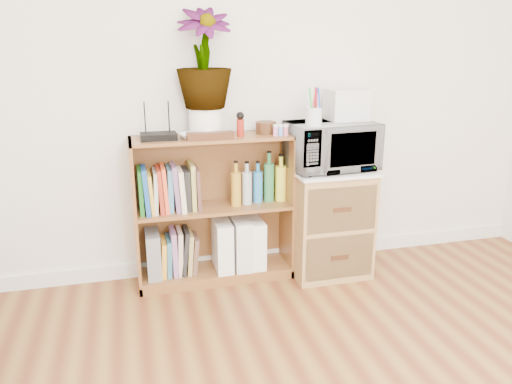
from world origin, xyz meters
name	(u,v)px	position (x,y,z in m)	size (l,w,h in m)	color
skirting_board	(261,256)	(0.00, 2.24, 0.05)	(4.00, 0.02, 0.10)	white
bookshelf	(214,210)	(-0.35, 2.10, 0.47)	(1.00, 0.30, 0.95)	brown
wicker_unit	(327,222)	(0.40, 2.02, 0.35)	(0.50, 0.45, 0.70)	#9E7542
microwave	(331,146)	(0.40, 2.02, 0.87)	(0.54, 0.37, 0.30)	white
pen_cup	(314,117)	(0.24, 1.93, 1.07)	(0.10, 0.10, 0.11)	silver
small_appliance	(347,105)	(0.53, 2.09, 1.12)	(0.25, 0.21, 0.19)	silver
router	(159,136)	(-0.67, 2.08, 0.97)	(0.21, 0.14, 0.04)	black
white_bowl	(190,136)	(-0.49, 2.07, 0.97)	(0.13, 0.13, 0.03)	white
plant_pot	(206,122)	(-0.38, 2.12, 1.03)	(0.20, 0.20, 0.17)	white
potted_plant	(204,58)	(-0.38, 2.12, 1.41)	(0.33, 0.33, 0.58)	#2E732E
trinket_box	(210,136)	(-0.38, 2.00, 0.97)	(0.28, 0.07, 0.04)	#3C2010
kokeshi_doll	(240,128)	(-0.18, 2.06, 1.00)	(0.05, 0.05, 0.10)	maroon
wooden_bowl	(266,128)	(-0.01, 2.11, 0.99)	(0.13, 0.13, 0.07)	#3B1D10
paint_jars	(281,132)	(0.06, 2.01, 0.98)	(0.10, 0.04, 0.05)	pink
file_box	(153,254)	(-0.75, 2.10, 0.21)	(0.09, 0.23, 0.29)	gray
magazine_holder_left	(222,245)	(-0.30, 2.09, 0.23)	(0.10, 0.26, 0.33)	white
magazine_holder_mid	(240,242)	(-0.18, 2.09, 0.24)	(0.11, 0.27, 0.33)	silver
magazine_holder_right	(254,242)	(-0.09, 2.09, 0.23)	(0.10, 0.26, 0.32)	white
cookbooks	(169,189)	(-0.63, 2.10, 0.64)	(0.37, 0.20, 0.29)	#1F7522
liquor_bottles	(266,181)	(0.00, 2.10, 0.64)	(0.46, 0.07, 0.32)	gold
lower_books	(179,253)	(-0.59, 2.10, 0.20)	(0.24, 0.19, 0.29)	gold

